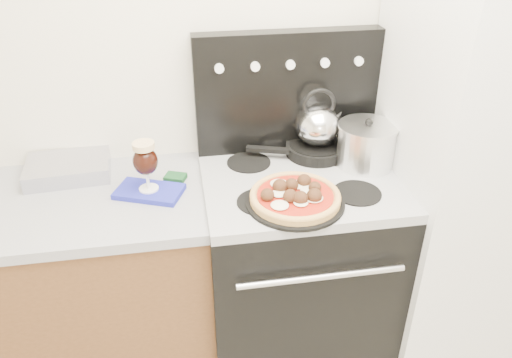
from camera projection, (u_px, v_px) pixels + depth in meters
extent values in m
cube|color=silver|center=(265.00, 70.00, 2.05)|extent=(3.50, 0.01, 2.50)
cube|color=brown|center=(34.00, 299.00, 2.06)|extent=(1.45, 0.60, 0.86)
cube|color=#9C9DA5|center=(6.00, 209.00, 1.83)|extent=(1.48, 0.63, 0.04)
cube|color=black|center=(295.00, 271.00, 2.20)|extent=(0.76, 0.65, 0.88)
cube|color=#ADADB2|center=(300.00, 182.00, 1.96)|extent=(0.76, 0.65, 0.04)
cube|color=black|center=(287.00, 92.00, 2.06)|extent=(0.76, 0.08, 0.50)
cube|color=silver|center=(470.00, 160.00, 2.01)|extent=(0.64, 0.68, 1.90)
cube|color=silver|center=(68.00, 168.00, 1.99)|extent=(0.34, 0.26, 0.06)
cube|color=#2227AC|center=(149.00, 192.00, 1.88)|extent=(0.28, 0.22, 0.02)
cylinder|color=black|center=(295.00, 202.00, 1.79)|extent=(0.44, 0.44, 0.01)
cylinder|color=black|center=(316.00, 149.00, 2.11)|extent=(0.32, 0.32, 0.05)
cylinder|color=silver|center=(366.00, 146.00, 2.00)|extent=(0.23, 0.23, 0.17)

